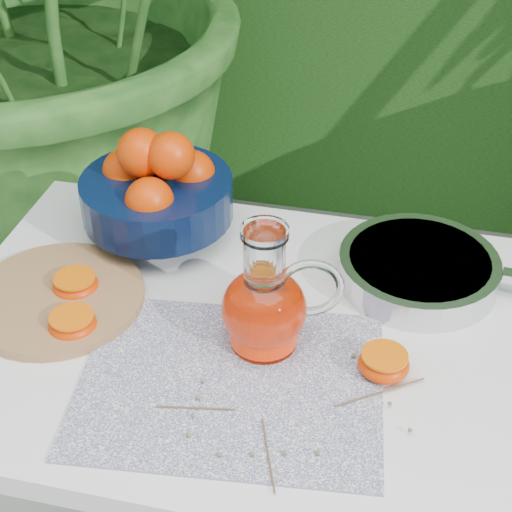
% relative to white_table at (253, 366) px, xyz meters
% --- Properties ---
extents(white_table, '(1.00, 0.70, 0.75)m').
position_rel_white_table_xyz_m(white_table, '(0.00, 0.00, 0.00)').
color(white_table, white).
rests_on(white_table, ground).
extents(placemat, '(0.48, 0.39, 0.00)m').
position_rel_white_table_xyz_m(placemat, '(-0.00, -0.12, 0.08)').
color(placemat, '#0D0F4B').
rests_on(placemat, white_table).
extents(cutting_board, '(0.31, 0.31, 0.02)m').
position_rel_white_table_xyz_m(cutting_board, '(-0.33, -0.01, 0.09)').
color(cutting_board, olive).
rests_on(cutting_board, white_table).
extents(fruit_bowl, '(0.31, 0.31, 0.22)m').
position_rel_white_table_xyz_m(fruit_bowl, '(-0.23, 0.22, 0.18)').
color(fruit_bowl, black).
rests_on(fruit_bowl, white_table).
extents(juice_pitcher, '(0.19, 0.16, 0.21)m').
position_rel_white_table_xyz_m(juice_pitcher, '(0.03, -0.03, 0.16)').
color(juice_pitcher, white).
rests_on(juice_pitcher, white_table).
extents(juice_tumbler, '(0.07, 0.07, 0.09)m').
position_rel_white_table_xyz_m(juice_tumbler, '(0.01, 0.06, 0.13)').
color(juice_tumbler, white).
rests_on(juice_tumbler, white_table).
extents(saute_pan, '(0.48, 0.29, 0.05)m').
position_rel_white_table_xyz_m(saute_pan, '(0.25, 0.18, 0.11)').
color(saute_pan, '#BCBCC1').
rests_on(saute_pan, white_table).
extents(orange_halves, '(0.61, 0.18, 0.04)m').
position_rel_white_table_xyz_m(orange_halves, '(-0.12, -0.03, 0.10)').
color(orange_halves, '#F05102').
rests_on(orange_halves, white_table).
extents(thyme_sprigs, '(0.36, 0.27, 0.01)m').
position_rel_white_table_xyz_m(thyme_sprigs, '(0.09, -0.17, 0.09)').
color(thyme_sprigs, brown).
rests_on(thyme_sprigs, white_table).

